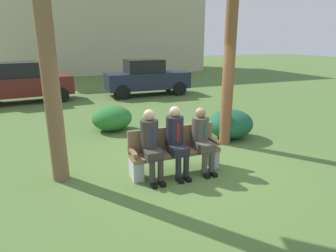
# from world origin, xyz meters

# --- Properties ---
(ground_plane) EXTENTS (80.00, 80.00, 0.00)m
(ground_plane) POSITION_xyz_m (0.00, 0.00, 0.00)
(ground_plane) COLOR #4E6D33
(park_bench) EXTENTS (1.81, 0.44, 0.90)m
(park_bench) POSITION_xyz_m (-0.33, -0.19, 0.42)
(park_bench) COLOR brown
(park_bench) RESTS_ON ground
(seated_man_left) EXTENTS (0.34, 0.72, 1.33)m
(seated_man_left) POSITION_xyz_m (-0.86, -0.32, 0.74)
(seated_man_left) COLOR #38332D
(seated_man_left) RESTS_ON ground
(seated_man_middle) EXTENTS (0.34, 0.72, 1.34)m
(seated_man_middle) POSITION_xyz_m (-0.34, -0.31, 0.75)
(seated_man_middle) COLOR #23232D
(seated_man_middle) RESTS_ON ground
(seated_man_right) EXTENTS (0.34, 0.72, 1.27)m
(seated_man_right) POSITION_xyz_m (0.21, -0.32, 0.71)
(seated_man_right) COLOR #4C473D
(seated_man_right) RESTS_ON ground
(shrub_near_bench) EXTENTS (1.16, 1.06, 0.73)m
(shrub_near_bench) POSITION_xyz_m (-0.95, 3.03, 0.36)
(shrub_near_bench) COLOR #29702E
(shrub_near_bench) RESTS_ON ground
(shrub_mid_lawn) EXTENTS (1.23, 1.13, 0.77)m
(shrub_mid_lawn) POSITION_xyz_m (1.88, 1.19, 0.38)
(shrub_mid_lawn) COLOR #1A5537
(shrub_mid_lawn) RESTS_ON ground
(parked_car_near) EXTENTS (4.05, 2.07, 1.68)m
(parked_car_near) POSITION_xyz_m (-3.67, 8.38, 0.84)
(parked_car_near) COLOR #591E19
(parked_car_near) RESTS_ON ground
(parked_car_far) EXTENTS (3.91, 1.72, 1.68)m
(parked_car_far) POSITION_xyz_m (1.72, 8.16, 0.84)
(parked_car_far) COLOR #1E2338
(parked_car_far) RESTS_ON ground
(building_backdrop) EXTENTS (16.77, 7.66, 8.82)m
(building_backdrop) POSITION_xyz_m (1.60, 20.72, 4.43)
(building_backdrop) COLOR #BBB290
(building_backdrop) RESTS_ON ground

